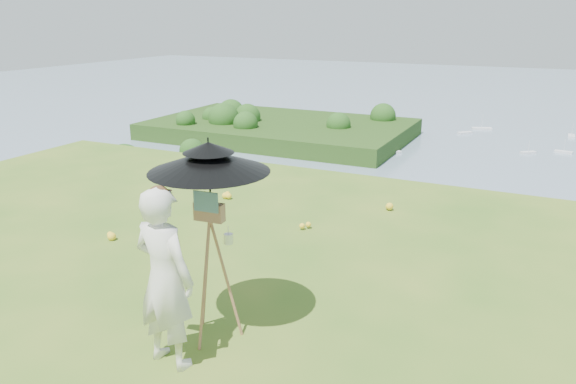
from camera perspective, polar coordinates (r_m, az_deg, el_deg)
The scene contains 12 objects.
ground at distance 7.37m, azimuth -20.23°, elevation -10.55°, with size 14.00×14.00×0.00m, color #3B6D1F.
shoreline_tier at distance 88.73m, azimuth 20.16°, elevation -10.01°, with size 170.00×28.00×8.00m, color #71685A.
bay_water at distance 247.27m, azimuth 24.54°, elevation 7.22°, with size 700.00×700.00×0.00m, color slate.
peninsula at distance 181.20m, azimuth -0.83°, elevation 7.19°, with size 90.00×60.00×12.00m, color #1C390F, non-canonical shape.
slope_trees at distance 43.72m, azimuth 17.09°, elevation -8.15°, with size 110.00×50.00×6.00m, color #284F17, non-canonical shape.
harbor_town at distance 86.05m, azimuth 20.61°, elevation -6.15°, with size 110.00×22.00×5.00m, color silver, non-canonical shape.
moored_boats at distance 170.36m, azimuth 19.33°, elevation 3.94°, with size 140.00×140.00×0.70m, color silver, non-canonical shape.
wildflowers at distance 7.50m, azimuth -18.92°, elevation -9.41°, with size 10.00×10.50×0.12m, color yellow, non-canonical shape.
painter at distance 5.57m, azimuth -12.43°, elevation -8.54°, with size 0.67×0.44×1.85m, color silver.
field_easel at distance 5.97m, azimuth -7.76°, elevation -7.45°, with size 0.63×0.63×1.66m, color brown, non-canonical shape.
sun_umbrella at distance 5.66m, azimuth -7.97°, elevation 1.41°, with size 1.23×1.23×0.83m, color black, non-canonical shape.
painter_cap at distance 5.26m, azimuth -13.04°, elevation 0.03°, with size 0.21×0.25×0.10m, color #C16A79, non-canonical shape.
Camera 1 is at (4.90, -4.39, 3.33)m, focal length 35.00 mm.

